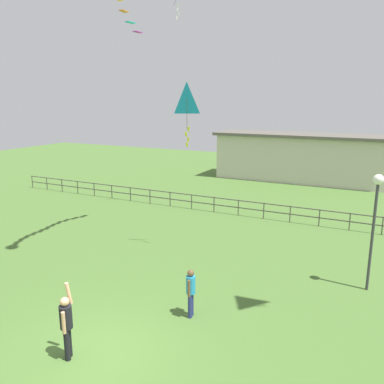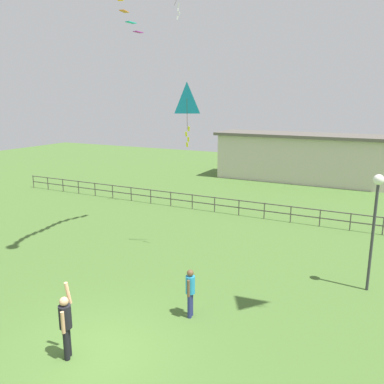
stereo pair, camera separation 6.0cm
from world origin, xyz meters
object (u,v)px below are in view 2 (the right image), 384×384
at_px(lamppost, 376,207).
at_px(person_4, 190,290).
at_px(kite_3, 187,101).
at_px(person_3, 66,322).

xyz_separation_m(lamppost, person_4, (-4.84, -4.44, -2.18)).
bearing_deg(kite_3, person_3, -85.92).
bearing_deg(person_3, person_4, 59.27).
bearing_deg(lamppost, person_3, -131.31).
bearing_deg(lamppost, person_4, -137.44).
bearing_deg(person_4, person_3, -120.73).
bearing_deg(person_4, kite_3, 118.52).
relative_size(lamppost, kite_3, 1.59).
bearing_deg(kite_3, lamppost, -1.42).
bearing_deg(lamppost, kite_3, 178.58).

